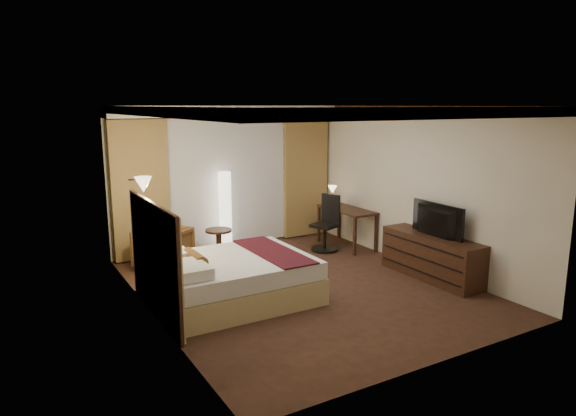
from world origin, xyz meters
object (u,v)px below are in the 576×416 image
desk (346,227)px  office_chair (325,223)px  armchair (163,247)px  dresser (431,257)px  television (432,217)px  side_table (219,244)px  bed (233,279)px  floor_lamp (225,211)px

desk → office_chair: size_ratio=1.21×
armchair → dresser: 4.40m
armchair → television: 4.42m
armchair → television: (3.53, -2.58, 0.61)m
side_table → desk: desk is taller
bed → floor_lamp: size_ratio=1.41×
desk → dresser: bearing=-88.7°
armchair → office_chair: bearing=46.9°
armchair → desk: armchair is taller
armchair → television: television is taller
bed → dresser: bearing=-12.9°
desk → armchair: bearing=173.6°
bed → desk: (3.07, 1.48, 0.06)m
bed → office_chair: size_ratio=2.01×
desk → television: television is taller
office_chair → floor_lamp: bearing=126.4°
bed → side_table: (0.62, 2.01, -0.05)m
floor_lamp → office_chair: size_ratio=1.42×
television → side_table: bearing=44.2°
office_chair → armchair: bearing=149.4°
side_table → television: bearing=-47.8°
armchair → floor_lamp: floor_lamp is taller
bed → dresser: 3.20m
armchair → desk: bearing=49.0°
desk → television: (0.02, -2.19, 0.63)m
bed → floor_lamp: bearing=68.8°
bed → armchair: size_ratio=2.75×
side_table → office_chair: size_ratio=0.49×
side_table → television: size_ratio=0.50×
side_table → office_chair: office_chair is taller
armchair → office_chair: 3.00m
floor_lamp → office_chair: bearing=-31.5°
floor_lamp → desk: 2.36m
floor_lamp → desk: floor_lamp is taller
television → armchair: bearing=55.7°
desk → television: 2.28m
side_table → armchair: bearing=-172.6°
desk → dresser: 2.19m
desk → bed: bearing=-154.3°
desk → dresser: size_ratio=0.72×
bed → desk: desk is taller
floor_lamp → office_chair: 1.89m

